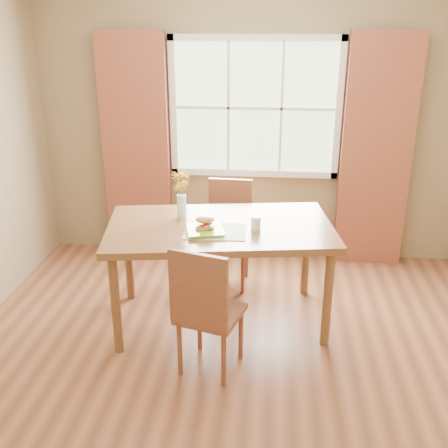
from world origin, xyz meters
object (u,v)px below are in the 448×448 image
dining_table (220,235)px  flower_vase (181,190)px  water_glass (256,224)px  chair_far (229,228)px  croissant_sandwich (205,223)px  chair_near (205,307)px

dining_table → flower_vase: flower_vase is taller
dining_table → water_glass: size_ratio=16.64×
water_glass → flower_vase: size_ratio=0.29×
chair_far → water_glass: (0.27, -0.78, 0.36)m
flower_vase → chair_far: bearing=60.7°
water_glass → flower_vase: flower_vase is taller
croissant_sandwich → water_glass: bearing=-6.5°
dining_table → flower_vase: size_ratio=4.86×
chair_near → flower_vase: (-0.29, 0.83, 0.53)m
croissant_sandwich → flower_vase: (-0.22, 0.29, 0.15)m
dining_table → croissant_sandwich: croissant_sandwich is taller
dining_table → croissant_sandwich: (-0.09, -0.16, 0.16)m
chair_near → water_glass: bearing=81.0°
flower_vase → croissant_sandwich: bearing=-52.4°
chair_near → chair_far: (0.03, 1.40, -0.00)m
chair_near → flower_vase: 1.03m
croissant_sandwich → chair_near: bearing=-102.0°
chair_far → croissant_sandwich: croissant_sandwich is taller
chair_near → croissant_sandwich: bearing=113.7°
chair_far → water_glass: chair_far is taller
flower_vase → dining_table: bearing=-22.8°
chair_near → flower_vase: bearing=125.9°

